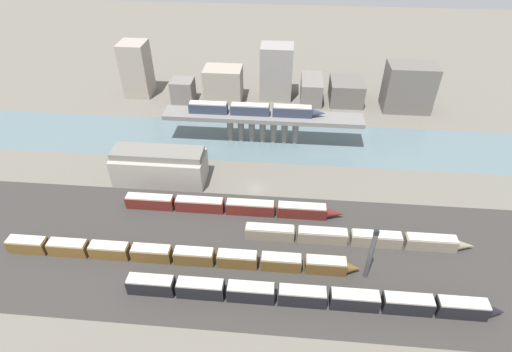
{
  "coord_description": "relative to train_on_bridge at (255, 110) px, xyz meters",
  "views": [
    {
      "loc": [
        7.88,
        -88.15,
        72.37
      ],
      "look_at": [
        0.0,
        0.84,
        4.0
      ],
      "focal_mm": 28.0,
      "sensor_mm": 36.0,
      "label": 1
    }
  ],
  "objects": [
    {
      "name": "city_block_tall",
      "position": [
        32.77,
        32.18,
        -7.33
      ],
      "size": [
        12.59,
        14.41,
        8.74
      ],
      "primitive_type": "cube",
      "color": "#605B56",
      "rests_on": "ground"
    },
    {
      "name": "train_yard_near",
      "position": [
        16.69,
        -62.43,
        -9.71
      ],
      "size": [
        78.09,
        3.06,
        4.05
      ],
      "color": "black",
      "rests_on": "ground"
    },
    {
      "name": "city_block_low",
      "position": [
        54.66,
        27.96,
        -3.01
      ],
      "size": [
        17.46,
        10.97,
        17.4
      ],
      "primitive_type": "cube",
      "color": "#605B56",
      "rests_on": "ground"
    },
    {
      "name": "river_water",
      "position": [
        2.53,
        0.0,
        -11.7
      ],
      "size": [
        320.0,
        25.23,
        0.01
      ],
      "primitive_type": "cube",
      "color": "slate",
      "rests_on": "ground"
    },
    {
      "name": "bridge",
      "position": [
        2.53,
        0.0,
        -3.74
      ],
      "size": [
        64.59,
        7.87,
        10.0
      ],
      "color": "slate",
      "rests_on": "ground"
    },
    {
      "name": "city_block_center",
      "position": [
        -15.05,
        29.63,
        -5.23
      ],
      "size": [
        14.36,
        10.35,
        12.96
      ],
      "primitive_type": "cube",
      "color": "gray",
      "rests_on": "ground"
    },
    {
      "name": "city_block_left",
      "position": [
        -30.59,
        26.69,
        -7.31
      ],
      "size": [
        8.39,
        8.12,
        8.8
      ],
      "primitive_type": "cube",
      "color": "slate",
      "rests_on": "ground"
    },
    {
      "name": "signal_tower",
      "position": [
        29.81,
        -54.34,
        -4.74
      ],
      "size": [
        1.05,
        1.05,
        14.34
      ],
      "color": "#4C4C51",
      "rests_on": "ground"
    },
    {
      "name": "city_block_right",
      "position": [
        5.3,
        33.71,
        -1.26
      ],
      "size": [
        12.32,
        10.02,
        20.9
      ],
      "primitive_type": "cube",
      "color": "gray",
      "rests_on": "ground"
    },
    {
      "name": "train_yard_outer",
      "position": [
        -3.26,
        -35.83,
        -9.88
      ],
      "size": [
        57.97,
        2.88,
        3.72
      ],
      "color": "#5B1E19",
      "rests_on": "ground"
    },
    {
      "name": "railbed_yard",
      "position": [
        2.53,
        -49.68,
        -11.7
      ],
      "size": [
        280.0,
        42.0,
        0.01
      ],
      "primitive_type": "cube",
      "color": "#33302D",
      "rests_on": "ground"
    },
    {
      "name": "city_block_far_left",
      "position": [
        -49.62,
        31.41,
        -1.16
      ],
      "size": [
        10.1,
        10.32,
        21.09
      ],
      "primitive_type": "cube",
      "color": "gray",
      "rests_on": "ground"
    },
    {
      "name": "train_on_bridge",
      "position": [
        0.0,
        0.0,
        0.0
      ],
      "size": [
        43.91,
        2.9,
        3.51
      ],
      "color": "#2D384C",
      "rests_on": "bridge"
    },
    {
      "name": "train_yard_far",
      "position": [
        28.5,
        -44.25,
        -10.0
      ],
      "size": [
        54.9,
        2.87,
        3.49
      ],
      "color": "gray",
      "rests_on": "ground"
    },
    {
      "name": "warehouse_building",
      "position": [
        -25.44,
        -23.66,
        -6.81
      ],
      "size": [
        26.22,
        10.16,
        10.3
      ],
      "color": "#9E998E",
      "rests_on": "ground"
    },
    {
      "name": "city_block_far_right",
      "position": [
        19.25,
        32.39,
        -7.29
      ],
      "size": [
        8.13,
        15.89,
        8.84
      ],
      "primitive_type": "cube",
      "color": "slate",
      "rests_on": "ground"
    },
    {
      "name": "train_yard_mid",
      "position": [
        -13.1,
        -53.6,
        -9.88
      ],
      "size": [
        82.63,
        3.01,
        3.71
      ],
      "color": "brown",
      "rests_on": "ground"
    },
    {
      "name": "ground_plane",
      "position": [
        2.53,
        -25.68,
        -11.71
      ],
      "size": [
        400.0,
        400.0,
        0.0
      ],
      "primitive_type": "plane",
      "color": "#666056"
    }
  ]
}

